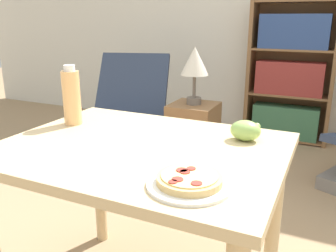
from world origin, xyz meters
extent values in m
cube|color=silver|center=(0.00, 2.62, 1.30)|extent=(8.00, 0.05, 2.60)
cube|color=#D1B27F|center=(-0.09, -0.10, 0.72)|extent=(1.03, 0.79, 0.03)
cylinder|color=#D1B27F|center=(-0.54, 0.23, 0.35)|extent=(0.06, 0.06, 0.70)
cylinder|color=#D1B27F|center=(0.37, 0.23, 0.35)|extent=(0.06, 0.06, 0.70)
cylinder|color=white|center=(0.20, -0.34, 0.74)|extent=(0.24, 0.24, 0.01)
cylinder|color=#DBB26B|center=(0.20, -0.34, 0.76)|extent=(0.18, 0.18, 0.02)
cylinder|color=#EACC7A|center=(0.20, -0.34, 0.77)|extent=(0.16, 0.16, 0.00)
cylinder|color=#A83328|center=(0.23, -0.38, 0.77)|extent=(0.03, 0.03, 0.00)
cylinder|color=#A83328|center=(0.18, -0.38, 0.77)|extent=(0.03, 0.03, 0.00)
cylinder|color=#A83328|center=(0.18, -0.33, 0.77)|extent=(0.03, 0.03, 0.00)
cylinder|color=#A83328|center=(0.19, -0.30, 0.77)|extent=(0.03, 0.03, 0.00)
cylinder|color=#A83328|center=(0.17, -0.40, 0.77)|extent=(0.02, 0.02, 0.00)
cylinder|color=#A83328|center=(0.17, -0.32, 0.77)|extent=(0.03, 0.03, 0.00)
ellipsoid|color=#93BC5B|center=(0.24, 0.11, 0.78)|extent=(0.12, 0.09, 0.08)
sphere|color=#93BC5B|center=(0.24, 0.16, 0.77)|extent=(0.02, 0.02, 0.02)
sphere|color=#93BC5B|center=(0.28, 0.14, 0.79)|extent=(0.03, 0.03, 0.03)
sphere|color=#93BC5B|center=(0.22, 0.13, 0.76)|extent=(0.02, 0.02, 0.02)
sphere|color=#93BC5B|center=(0.22, 0.10, 0.78)|extent=(0.02, 0.02, 0.02)
sphere|color=#93BC5B|center=(0.23, 0.11, 0.78)|extent=(0.02, 0.02, 0.02)
sphere|color=#93BC5B|center=(0.22, 0.13, 0.77)|extent=(0.03, 0.03, 0.03)
sphere|color=#93BC5B|center=(0.24, 0.08, 0.78)|extent=(0.02, 0.02, 0.02)
sphere|color=#93BC5B|center=(0.27, 0.12, 0.76)|extent=(0.02, 0.02, 0.02)
sphere|color=#93BC5B|center=(0.23, 0.11, 0.76)|extent=(0.03, 0.03, 0.03)
sphere|color=#93BC5B|center=(0.23, 0.14, 0.77)|extent=(0.02, 0.02, 0.02)
cylinder|color=#EFB270|center=(-0.49, 0.01, 0.85)|extent=(0.08, 0.08, 0.23)
cylinder|color=white|center=(-0.49, 0.01, 0.98)|extent=(0.05, 0.05, 0.03)
cube|color=slate|center=(-1.02, 1.31, 0.05)|extent=(0.71, 0.69, 0.10)
cube|color=#2D384C|center=(-1.02, 1.23, 0.36)|extent=(0.74, 0.66, 0.14)
cube|color=#2D384C|center=(-1.09, 1.52, 0.60)|extent=(0.71, 0.57, 0.55)
cube|color=brown|center=(-0.25, 2.46, 0.68)|extent=(0.04, 0.28, 1.35)
cube|color=brown|center=(0.52, 2.46, 0.68)|extent=(0.04, 0.28, 1.35)
cube|color=brown|center=(0.14, 2.59, 0.68)|extent=(0.80, 0.01, 1.35)
cube|color=brown|center=(0.14, 2.46, 0.02)|extent=(0.73, 0.27, 0.02)
cube|color=#3D704C|center=(0.14, 2.44, 0.19)|extent=(0.63, 0.20, 0.32)
cube|color=brown|center=(0.14, 2.46, 0.46)|extent=(0.73, 0.27, 0.02)
cube|color=#99332D|center=(0.14, 2.44, 0.63)|extent=(0.63, 0.20, 0.32)
cube|color=brown|center=(0.14, 2.46, 0.90)|extent=(0.73, 0.27, 0.02)
cube|color=navy|center=(0.14, 2.44, 1.06)|extent=(0.63, 0.20, 0.32)
cube|color=brown|center=(0.14, 2.46, 1.33)|extent=(0.73, 0.27, 0.02)
cube|color=brown|center=(-0.41, 1.27, 0.28)|extent=(0.34, 0.34, 0.56)
cylinder|color=#665B51|center=(-0.41, 1.27, 0.59)|extent=(0.11, 0.11, 0.05)
cylinder|color=#665B51|center=(-0.41, 1.27, 0.70)|extent=(0.02, 0.02, 0.17)
cone|color=beige|center=(-0.41, 1.27, 0.89)|extent=(0.21, 0.21, 0.20)
camera|label=1|loc=(0.52, -1.18, 1.19)|focal=38.00mm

